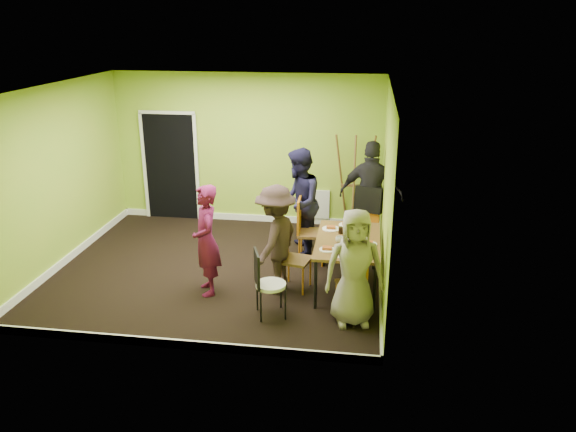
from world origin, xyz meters
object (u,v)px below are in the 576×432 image
(person_left_near, at_px, (276,240))
(chair_left_near, at_px, (290,253))
(chair_back_end, at_px, (367,207))
(dining_table, at_px, (348,243))
(orange_bottle, at_px, (347,231))
(chair_left_far, at_px, (306,227))
(person_back_end, at_px, (371,195))
(thermos, at_px, (348,234))
(blue_bottle, at_px, (362,243))
(chair_front_end, at_px, (353,282))
(easel, at_px, (354,184))
(person_left_far, at_px, (299,203))
(person_front_end, at_px, (354,268))
(person_standing, at_px, (206,240))
(chair_bentwood, at_px, (266,280))

(person_left_near, bearing_deg, chair_left_near, 139.04)
(chair_left_near, xyz_separation_m, chair_back_end, (1.06, 1.55, 0.24))
(dining_table, xyz_separation_m, orange_bottle, (-0.02, 0.25, 0.09))
(chair_left_far, height_order, person_back_end, person_back_end)
(thermos, xyz_separation_m, orange_bottle, (-0.03, 0.29, -0.06))
(blue_bottle, bearing_deg, person_back_end, 86.62)
(chair_front_end, relative_size, easel, 0.49)
(chair_left_near, xyz_separation_m, person_left_near, (-0.19, -0.12, 0.25))
(chair_front_end, relative_size, person_left_far, 0.49)
(chair_front_end, distance_m, person_front_end, 0.32)
(dining_table, height_order, person_standing, person_standing)
(chair_back_end, height_order, orange_bottle, chair_back_end)
(chair_back_end, height_order, thermos, chair_back_end)
(easel, bearing_deg, person_front_end, -87.94)
(chair_front_end, xyz_separation_m, person_front_end, (0.02, -0.16, 0.28))
(person_left_near, distance_m, person_front_end, 1.34)
(chair_bentwood, bearing_deg, easel, 143.59)
(thermos, xyz_separation_m, person_front_end, (0.12, -0.93, -0.08))
(orange_bottle, relative_size, person_front_end, 0.05)
(thermos, bearing_deg, person_left_far, 126.02)
(person_back_end, bearing_deg, easel, -59.87)
(person_left_far, bearing_deg, thermos, 31.76)
(chair_left_near, xyz_separation_m, chair_bentwood, (-0.20, -0.85, -0.03))
(person_left_far, height_order, person_back_end, person_back_end)
(person_standing, bearing_deg, chair_left_near, 80.89)
(person_back_end, relative_size, person_front_end, 1.19)
(easel, xyz_separation_m, thermos, (-0.00, -2.40, -0.04))
(person_left_far, xyz_separation_m, person_front_end, (0.97, -2.10, -0.12))
(thermos, xyz_separation_m, person_back_end, (0.31, 1.66, 0.07))
(blue_bottle, bearing_deg, person_left_near, 176.63)
(person_front_end, bearing_deg, chair_left_near, 126.84)
(person_standing, relative_size, person_front_end, 1.03)
(dining_table, xyz_separation_m, chair_left_far, (-0.69, 0.84, -0.11))
(easel, bearing_deg, chair_left_far, -114.35)
(blue_bottle, bearing_deg, orange_bottle, 111.63)
(person_standing, bearing_deg, chair_left_far, 110.92)
(orange_bottle, height_order, person_standing, person_standing)
(chair_left_far, relative_size, person_left_far, 0.59)
(person_standing, bearing_deg, easel, 120.96)
(chair_front_end, distance_m, person_left_near, 1.28)
(person_left_far, bearing_deg, person_front_end, 20.54)
(thermos, distance_m, orange_bottle, 0.30)
(chair_front_end, bearing_deg, chair_back_end, 69.37)
(dining_table, xyz_separation_m, chair_bentwood, (-1.01, -0.97, -0.19))
(dining_table, bearing_deg, person_left_near, -166.45)
(person_left_near, bearing_deg, chair_back_end, 159.85)
(dining_table, distance_m, orange_bottle, 0.27)
(orange_bottle, distance_m, person_left_far, 1.21)
(person_standing, distance_m, person_back_end, 3.05)
(chair_left_near, relative_size, person_left_far, 0.54)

